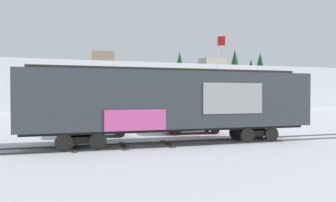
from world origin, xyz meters
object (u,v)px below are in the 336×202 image
at_px(parked_car_red, 192,121).
at_px(parked_car_green, 98,125).
at_px(freight_car, 174,101).
at_px(flagpole, 221,64).

bearing_deg(parked_car_red, parked_car_green, 178.78).
distance_m(freight_car, flagpole, 16.38).
relative_size(freight_car, flagpole, 1.79).
height_order(freight_car, parked_car_green, freight_car).
bearing_deg(freight_car, parked_car_red, 56.86).
xyz_separation_m(freight_car, parked_car_green, (-4.08, 4.48, -1.71)).
height_order(parked_car_green, parked_car_red, parked_car_red).
xyz_separation_m(flagpole, parked_car_green, (-13.58, -8.32, -5.42)).
bearing_deg(parked_car_green, flagpole, 31.50).
bearing_deg(flagpole, freight_car, -126.58).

